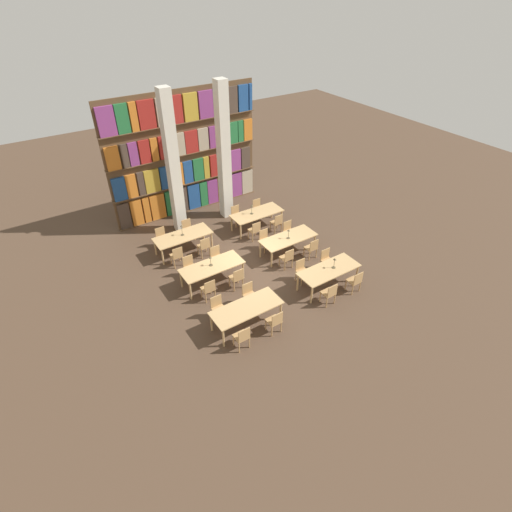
% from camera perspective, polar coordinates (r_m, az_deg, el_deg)
% --- Properties ---
extents(ground_plane, '(40.00, 40.00, 0.00)m').
position_cam_1_polar(ground_plane, '(15.50, -0.48, -1.63)').
color(ground_plane, '#4C3828').
extents(bookshelf_bank, '(7.00, 0.35, 5.50)m').
position_cam_1_polar(bookshelf_bank, '(18.47, -10.00, 13.74)').
color(bookshelf_bank, brown).
rests_on(bookshelf_bank, ground_plane).
extents(pillar_left, '(0.46, 0.46, 6.00)m').
position_cam_1_polar(pillar_left, '(16.71, -11.79, 12.52)').
color(pillar_left, beige).
rests_on(pillar_left, ground_plane).
extents(pillar_center, '(0.46, 0.46, 6.00)m').
position_cam_1_polar(pillar_center, '(17.61, -4.63, 14.38)').
color(pillar_center, beige).
rests_on(pillar_center, ground_plane).
extents(reading_table_0, '(2.30, 0.94, 0.77)m').
position_cam_1_polar(reading_table_0, '(12.72, -1.38, -7.60)').
color(reading_table_0, tan).
rests_on(reading_table_0, ground_plane).
extents(chair_0, '(0.42, 0.40, 0.89)m').
position_cam_1_polar(chair_0, '(12.20, -1.98, -11.46)').
color(chair_0, tan).
rests_on(chair_0, ground_plane).
extents(chair_1, '(0.42, 0.40, 0.89)m').
position_cam_1_polar(chair_1, '(13.14, -5.43, -7.35)').
color(chair_1, tan).
rests_on(chair_1, ground_plane).
extents(chair_2, '(0.42, 0.40, 0.89)m').
position_cam_1_polar(chair_2, '(12.66, 2.71, -9.27)').
color(chair_2, tan).
rests_on(chair_2, ground_plane).
extents(chair_3, '(0.42, 0.40, 0.89)m').
position_cam_1_polar(chair_3, '(13.56, -0.97, -5.48)').
color(chair_3, tan).
rests_on(chair_3, ground_plane).
extents(reading_table_1, '(2.30, 0.94, 0.77)m').
position_cam_1_polar(reading_table_1, '(14.44, 10.35, -2.09)').
color(reading_table_1, tan).
rests_on(reading_table_1, ground_plane).
extents(chair_4, '(0.42, 0.40, 0.89)m').
position_cam_1_polar(chair_4, '(13.83, 10.45, -5.24)').
color(chair_4, tan).
rests_on(chair_4, ground_plane).
extents(chair_5, '(0.42, 0.40, 0.89)m').
position_cam_1_polar(chair_5, '(14.67, 6.57, -2.03)').
color(chair_5, tan).
rests_on(chair_5, ground_plane).
extents(chair_6, '(0.42, 0.40, 0.89)m').
position_cam_1_polar(chair_6, '(14.53, 13.98, -3.46)').
color(chair_6, tan).
rests_on(chair_6, ground_plane).
extents(chair_7, '(0.42, 0.40, 0.89)m').
position_cam_1_polar(chair_7, '(15.33, 10.08, -0.50)').
color(chair_7, tan).
rests_on(chair_7, ground_plane).
extents(desk_lamp_0, '(0.14, 0.14, 0.42)m').
position_cam_1_polar(desk_lamp_0, '(14.33, 11.15, -0.76)').
color(desk_lamp_0, brown).
rests_on(desk_lamp_0, reading_table_1).
extents(reading_table_2, '(2.30, 0.94, 0.77)m').
position_cam_1_polar(reading_table_2, '(14.44, -6.31, -1.64)').
color(reading_table_2, tan).
rests_on(reading_table_2, ground_plane).
extents(chair_8, '(0.42, 0.40, 0.89)m').
position_cam_1_polar(chair_8, '(13.87, -6.79, -4.68)').
color(chair_8, tan).
rests_on(chair_8, ground_plane).
extents(chair_9, '(0.42, 0.40, 0.89)m').
position_cam_1_polar(chair_9, '(14.95, -9.45, -1.48)').
color(chair_9, tan).
rests_on(chair_9, ground_plane).
extents(chair_10, '(0.42, 0.40, 0.89)m').
position_cam_1_polar(chair_10, '(14.26, -2.76, -3.09)').
color(chair_10, tan).
rests_on(chair_10, ground_plane).
extents(chair_11, '(0.42, 0.40, 0.89)m').
position_cam_1_polar(chair_11, '(15.32, -5.65, -0.09)').
color(chair_11, tan).
rests_on(chair_11, ground_plane).
extents(desk_lamp_1, '(0.14, 0.14, 0.39)m').
position_cam_1_polar(desk_lamp_1, '(14.27, -6.52, -0.49)').
color(desk_lamp_1, brown).
rests_on(desk_lamp_1, reading_table_2).
extents(reading_table_3, '(2.30, 0.94, 0.77)m').
position_cam_1_polar(reading_table_3, '(15.90, 4.63, 2.42)').
color(reading_table_3, tan).
rests_on(reading_table_3, ground_plane).
extents(chair_12, '(0.42, 0.40, 0.89)m').
position_cam_1_polar(chair_12, '(15.23, 4.47, -0.24)').
color(chair_12, tan).
rests_on(chair_12, ground_plane).
extents(chair_13, '(0.42, 0.40, 0.89)m').
position_cam_1_polar(chair_13, '(16.23, 1.30, 2.40)').
color(chair_13, tan).
rests_on(chair_13, ground_plane).
extents(chair_14, '(0.42, 0.40, 0.89)m').
position_cam_1_polar(chair_14, '(15.87, 7.96, 1.17)').
color(chair_14, tan).
rests_on(chair_14, ground_plane).
extents(chair_15, '(0.42, 0.40, 0.89)m').
position_cam_1_polar(chair_15, '(16.83, 4.70, 3.64)').
color(chair_15, tan).
rests_on(chair_15, ground_plane).
extents(desk_lamp_2, '(0.14, 0.14, 0.41)m').
position_cam_1_polar(desk_lamp_2, '(15.67, 4.68, 3.38)').
color(desk_lamp_2, brown).
rests_on(desk_lamp_2, reading_table_3).
extents(reading_table_4, '(2.30, 0.94, 0.77)m').
position_cam_1_polar(reading_table_4, '(16.25, -10.39, 2.70)').
color(reading_table_4, tan).
rests_on(reading_table_4, ground_plane).
extents(chair_16, '(0.42, 0.40, 0.89)m').
position_cam_1_polar(chair_16, '(15.60, -11.24, 0.08)').
color(chair_16, tan).
rests_on(chair_16, ground_plane).
extents(chair_17, '(0.42, 0.40, 0.89)m').
position_cam_1_polar(chair_17, '(16.79, -13.31, 2.62)').
color(chair_17, tan).
rests_on(chair_17, ground_plane).
extents(chair_18, '(0.42, 0.40, 0.89)m').
position_cam_1_polar(chair_18, '(15.96, -7.42, 1.43)').
color(chair_18, tan).
rests_on(chair_18, ground_plane).
extents(chair_19, '(0.42, 0.40, 0.89)m').
position_cam_1_polar(chair_19, '(17.12, -9.71, 3.82)').
color(chair_19, tan).
rests_on(chair_19, ground_plane).
extents(desk_lamp_3, '(0.14, 0.14, 0.47)m').
position_cam_1_polar(desk_lamp_3, '(16.06, -10.57, 3.91)').
color(desk_lamp_3, brown).
rests_on(desk_lamp_3, reading_table_4).
extents(reading_table_5, '(2.30, 0.94, 0.77)m').
position_cam_1_polar(reading_table_5, '(17.52, 0.12, 5.99)').
color(reading_table_5, tan).
rests_on(reading_table_5, ground_plane).
extents(chair_20, '(0.42, 0.40, 0.89)m').
position_cam_1_polar(chair_20, '(16.81, -0.17, 3.74)').
color(chair_20, tan).
rests_on(chair_20, ground_plane).
extents(chair_21, '(0.42, 0.40, 0.89)m').
position_cam_1_polar(chair_21, '(17.91, -2.80, 5.89)').
color(chair_21, tan).
rests_on(chair_21, ground_plane).
extents(chair_22, '(0.42, 0.40, 0.89)m').
position_cam_1_polar(chair_22, '(17.37, 3.01, 4.83)').
color(chair_22, tan).
rests_on(chair_22, ground_plane).
extents(chair_23, '(0.42, 0.40, 0.89)m').
position_cam_1_polar(chair_23, '(18.43, 0.28, 6.88)').
color(chair_23, tan).
rests_on(chair_23, ground_plane).
extents(desk_lamp_4, '(0.14, 0.14, 0.45)m').
position_cam_1_polar(desk_lamp_4, '(17.26, -0.62, 6.92)').
color(desk_lamp_4, brown).
rests_on(desk_lamp_4, reading_table_5).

